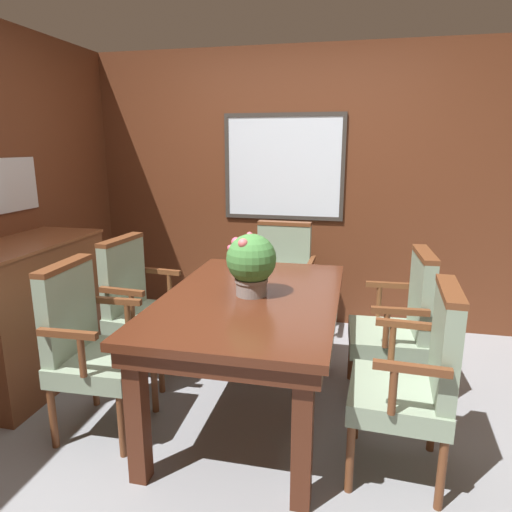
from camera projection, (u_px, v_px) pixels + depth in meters
The scene contains 10 objects.
ground_plane at pixel (244, 430), 2.67m from camera, with size 14.00×14.00×0.00m, color gray.
wall_back at pixel (293, 190), 4.12m from camera, with size 7.20×0.08×2.45m.
dining_table at pixel (250, 311), 2.69m from camera, with size 1.01×1.58×0.77m.
chair_left_far at pixel (139, 302), 3.24m from camera, with size 0.51×0.57×1.00m.
chair_right_far at pixel (400, 321), 2.88m from camera, with size 0.49×0.56×1.00m.
chair_head_far at pixel (281, 277), 3.83m from camera, with size 0.55×0.48×1.00m.
chair_left_near at pixel (90, 342), 2.58m from camera, with size 0.48×0.55×1.00m.
chair_right_near at pixel (416, 376), 2.20m from camera, with size 0.49×0.56×1.00m.
potted_plant at pixel (252, 262), 2.62m from camera, with size 0.29×0.29×0.37m.
sideboard_cabinet at pixel (31, 314), 3.12m from camera, with size 0.54×1.11×1.00m.
Camera 1 is at (0.58, -2.28, 1.62)m, focal length 32.00 mm.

